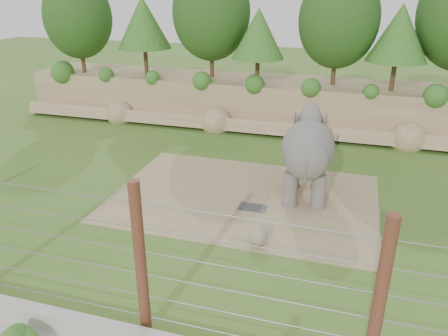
# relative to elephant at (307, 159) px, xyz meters

# --- Properties ---
(ground) EXTENTS (90.00, 90.00, 0.00)m
(ground) POSITION_rel_elephant_xyz_m (-2.73, -3.73, -1.58)
(ground) COLOR #426626
(ground) RESTS_ON ground
(back_embankment) EXTENTS (30.00, 5.52, 8.77)m
(back_embankment) POSITION_rel_elephant_xyz_m (-2.14, 8.94, 2.38)
(back_embankment) COLOR #917653
(back_embankment) RESTS_ON ground
(dirt_patch) EXTENTS (10.00, 7.00, 0.02)m
(dirt_patch) POSITION_rel_elephant_xyz_m (-2.23, -0.73, -1.57)
(dirt_patch) COLOR #9B8262
(dirt_patch) RESTS_ON ground
(drain_grate) EXTENTS (1.00, 0.60, 0.03)m
(drain_grate) POSITION_rel_elephant_xyz_m (-1.71, -1.48, -1.55)
(drain_grate) COLOR #262628
(drain_grate) RESTS_ON dirt_patch
(elephant) EXTENTS (1.98, 4.02, 3.16)m
(elephant) POSITION_rel_elephant_xyz_m (0.00, 0.00, 0.00)
(elephant) COLOR #6A635E
(elephant) RESTS_ON ground
(stone_ball) EXTENTS (0.63, 0.63, 0.63)m
(stone_ball) POSITION_rel_elephant_xyz_m (-1.02, -3.83, -1.25)
(stone_ball) COLOR gray
(stone_ball) RESTS_ON dirt_patch
(barrier_fence) EXTENTS (20.26, 0.26, 4.00)m
(barrier_fence) POSITION_rel_elephant_xyz_m (-2.73, -8.23, 0.42)
(barrier_fence) COLOR #592619
(barrier_fence) RESTS_ON ground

